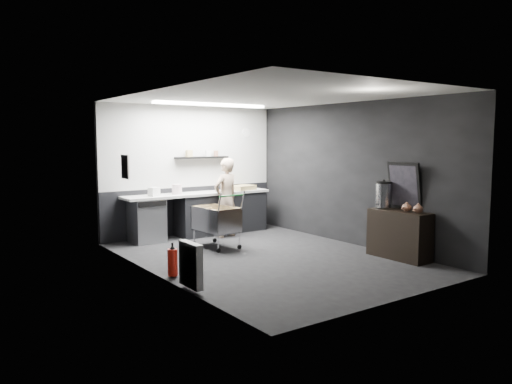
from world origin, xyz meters
TOP-DOWN VIEW (x-y plane):
  - floor at (0.00, 0.00)m, footprint 5.50×5.50m
  - ceiling at (0.00, 0.00)m, footprint 5.50×5.50m
  - wall_back at (0.00, 2.75)m, footprint 5.50×0.00m
  - wall_front at (0.00, -2.75)m, footprint 5.50×0.00m
  - wall_left at (-2.00, 0.00)m, footprint 0.00×5.50m
  - wall_right at (2.00, 0.00)m, footprint 0.00×5.50m
  - kitchen_wall_panel at (0.00, 2.73)m, footprint 3.95×0.02m
  - dado_panel at (0.00, 2.73)m, footprint 3.95×0.02m
  - floating_shelf at (0.20, 2.62)m, footprint 1.20×0.22m
  - wall_clock at (1.40, 2.72)m, footprint 0.20×0.03m
  - poster at (-1.98, 1.30)m, footprint 0.02×0.30m
  - poster_red_band at (-1.98, 1.30)m, footprint 0.02×0.22m
  - radiator at (-1.94, -0.90)m, footprint 0.10×0.50m
  - ceiling_strip at (0.00, 1.85)m, footprint 2.40×0.20m
  - prep_counter at (0.14, 2.42)m, footprint 3.20×0.61m
  - person at (0.39, 1.97)m, footprint 0.66×0.50m
  - shopping_cart at (-0.29, 1.22)m, footprint 0.63×0.97m
  - sideboard at (1.79, -1.28)m, footprint 0.46×1.08m
  - fire_extinguisher at (-1.85, -0.16)m, footprint 0.15×0.15m
  - cardboard_box at (1.07, 2.37)m, footprint 0.57×0.48m
  - pink_tub at (-0.49, 2.42)m, footprint 0.20×0.20m
  - white_container at (-1.01, 2.37)m, footprint 0.23×0.20m

SIDE VIEW (x-z plane):
  - floor at x=0.00m, z-range 0.00..0.00m
  - fire_extinguisher at x=-1.85m, z-range -0.01..0.48m
  - radiator at x=-1.94m, z-range 0.05..0.65m
  - prep_counter at x=0.14m, z-range 0.01..0.91m
  - shopping_cart at x=-0.29m, z-range -0.02..1.00m
  - dado_panel at x=0.00m, z-range 0.00..1.00m
  - sideboard at x=1.79m, z-range -0.29..1.33m
  - person at x=0.39m, z-range 0.00..1.62m
  - cardboard_box at x=1.07m, z-range 0.90..1.00m
  - white_container at x=-1.01m, z-range 0.90..1.07m
  - pink_tub at x=-0.49m, z-range 0.90..1.10m
  - wall_back at x=0.00m, z-range -1.40..4.10m
  - wall_front at x=0.00m, z-range -1.40..4.10m
  - wall_left at x=-2.00m, z-range -1.40..4.10m
  - wall_right at x=2.00m, z-range -1.40..4.10m
  - poster at x=-1.98m, z-range 1.35..1.75m
  - floating_shelf at x=0.20m, z-range 1.60..1.64m
  - poster_red_band at x=-1.98m, z-range 1.57..1.67m
  - kitchen_wall_panel at x=0.00m, z-range 1.00..2.70m
  - wall_clock at x=1.40m, z-range 2.05..2.25m
  - ceiling_strip at x=0.00m, z-range 2.65..2.69m
  - ceiling at x=0.00m, z-range 2.70..2.70m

